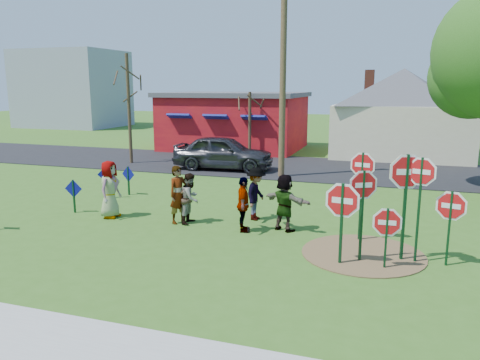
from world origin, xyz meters
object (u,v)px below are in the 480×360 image
object	(u,v)px
stop_sign_a	(342,206)
suv	(223,152)
stop_sign_b	(362,174)
person_a	(110,189)
person_b	(178,195)
stop_sign_c	(421,185)
stop_sign_d	(406,181)
utility_pole	(283,71)

from	to	relation	value
stop_sign_a	suv	world-z (taller)	stop_sign_a
suv	stop_sign_b	bearing A→B (deg)	-144.50
person_a	stop_sign_b	bearing A→B (deg)	-90.59
stop_sign_b	person_b	size ratio (longest dim) A/B	1.43
person_b	stop_sign_c	bearing A→B (deg)	-72.54
stop_sign_d	person_a	xyz separation A→B (m)	(-9.26, 1.12, -1.10)
suv	utility_pole	distance (m)	5.36
suv	utility_pole	size ratio (longest dim) A/B	0.54
suv	person_a	bearing A→B (deg)	173.89
person_a	person_b	xyz separation A→B (m)	(2.46, 0.12, -0.03)
stop_sign_c	stop_sign_d	size ratio (longest dim) A/B	0.97
stop_sign_b	stop_sign_c	size ratio (longest dim) A/B	0.96
person_a	stop_sign_d	bearing A→B (deg)	-98.48
stop_sign_a	suv	xyz separation A→B (m)	(-7.31, 11.53, -0.55)
stop_sign_b	person_a	size ratio (longest dim) A/B	1.39
stop_sign_a	stop_sign_d	bearing A→B (deg)	35.57
stop_sign_b	person_b	bearing A→B (deg)	-168.21
stop_sign_b	stop_sign_c	world-z (taller)	stop_sign_c
stop_sign_d	person_b	distance (m)	7.00
stop_sign_a	utility_pole	size ratio (longest dim) A/B	0.23
stop_sign_d	person_a	world-z (taller)	stop_sign_d
stop_sign_a	utility_pole	world-z (taller)	utility_pole
stop_sign_d	suv	size ratio (longest dim) A/B	0.55
utility_pole	stop_sign_a	bearing A→B (deg)	-69.41
suv	utility_pole	world-z (taller)	utility_pole
stop_sign_a	suv	size ratio (longest dim) A/B	0.42
suv	stop_sign_c	bearing A→B (deg)	-143.19
stop_sign_a	stop_sign_c	world-z (taller)	stop_sign_c
stop_sign_b	stop_sign_a	bearing A→B (deg)	-87.43
stop_sign_a	person_a	distance (m)	8.04
suv	stop_sign_a	bearing A→B (deg)	-150.81
stop_sign_b	person_a	bearing A→B (deg)	-167.43
stop_sign_a	stop_sign_c	xyz separation A→B (m)	(1.78, 0.69, 0.50)
stop_sign_a	utility_pole	distance (m)	11.87
stop_sign_a	stop_sign_d	size ratio (longest dim) A/B	0.77
stop_sign_c	person_a	bearing A→B (deg)	-168.92
person_b	person_a	bearing A→B (deg)	120.49
utility_pole	person_b	bearing A→B (deg)	-98.97
stop_sign_b	suv	distance (m)	12.25
stop_sign_c	utility_pole	bearing A→B (deg)	138.24
stop_sign_b	suv	bearing A→B (deg)	140.28
stop_sign_c	person_b	distance (m)	7.32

